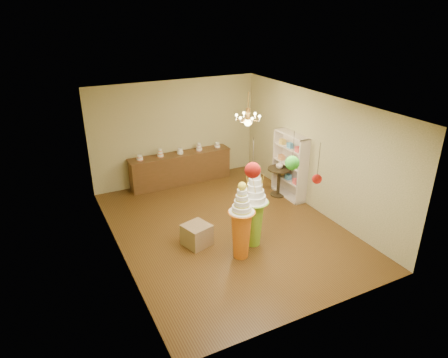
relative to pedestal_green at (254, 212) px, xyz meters
name	(u,v)px	position (x,y,z in m)	size (l,w,h in m)	color
floor	(227,228)	(-0.21, 0.88, -0.79)	(6.50, 6.50, 0.00)	#513416
ceiling	(227,104)	(-0.21, 0.88, 2.21)	(6.50, 6.50, 0.00)	white
wall_back	(176,132)	(-0.21, 4.13, 0.71)	(5.00, 0.04, 3.00)	tan
wall_front	(321,240)	(-0.21, -2.37, 0.71)	(5.00, 0.04, 3.00)	tan
wall_left	(115,191)	(-2.71, 0.88, 0.71)	(0.04, 6.50, 3.00)	tan
wall_right	(315,153)	(2.29, 0.88, 0.71)	(0.04, 6.50, 3.00)	tan
pedestal_green	(254,212)	(0.00, 0.00, 0.00)	(0.63, 0.63, 1.92)	#80B828
pedestal_orange	(241,228)	(-0.48, -0.30, -0.10)	(0.58, 0.58, 1.72)	orange
burlap_riser	(197,235)	(-1.13, 0.54, -0.55)	(0.53, 0.53, 0.49)	#947450
sideboard	(181,168)	(-0.21, 3.85, -0.31)	(3.04, 0.54, 1.16)	#54351A
shelving_unit	(290,165)	(2.13, 1.68, 0.11)	(0.33, 1.20, 1.80)	beige
round_table	(279,178)	(1.89, 1.83, -0.27)	(0.69, 0.69, 0.81)	black
vase	(280,165)	(1.89, 1.83, 0.12)	(0.20, 0.20, 0.21)	beige
pom_red_left	(253,170)	(-0.89, -1.36, 1.65)	(0.27, 0.27, 0.69)	#3B322A
pom_green_mid	(292,163)	(-0.12, -1.37, 1.64)	(0.25, 0.25, 0.69)	#3B322A
pom_red_right	(317,179)	(-0.13, -2.04, 1.61)	(0.15, 0.15, 0.68)	#3B322A
chandelier	(248,120)	(0.81, 1.75, 1.51)	(0.84, 0.84, 0.85)	#D19049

